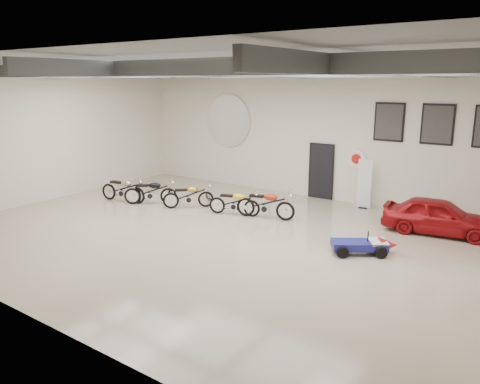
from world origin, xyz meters
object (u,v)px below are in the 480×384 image
Objects in this scene: motorcycle_black at (150,191)px; motorcycle_red at (265,203)px; vintage_car at (439,216)px; go_kart at (365,242)px; motorcycle_gold at (188,195)px; motorcycle_yellow at (234,202)px; motorcycle_silver at (123,189)px; banner_stand at (364,184)px.

motorcycle_red is (4.47, 0.92, 0.02)m from motorcycle_black.
motorcycle_red is 0.62× the size of vintage_car.
motorcycle_red is at bearing 128.06° from go_kart.
motorcycle_gold is at bearing 139.24° from go_kart.
motorcycle_red is at bearing -2.26° from motorcycle_yellow.
motorcycle_gold is 8.36m from vintage_car.
go_kart is at bearing -8.91° from motorcycle_silver.
motorcycle_yellow is at bearing -144.34° from banner_stand.
motorcycle_yellow is at bearing 134.72° from go_kart.
motorcycle_yellow is 0.55× the size of vintage_car.
banner_stand is 0.91× the size of motorcycle_red.
motorcycle_gold is (-5.19, -3.62, -0.44)m from banner_stand.
motorcycle_black reaches higher than motorcycle_yellow.
motorcycle_yellow is (1.91, 0.19, -0.00)m from motorcycle_gold.
motorcycle_silver reaches higher than motorcycle_black.
motorcycle_gold is (1.49, 0.45, -0.03)m from motorcycle_black.
go_kart is at bearing -37.89° from motorcycle_black.
go_kart is 3.13m from vintage_car.
vintage_car is at bearing 4.81° from motorcycle_red.
motorcycle_black is 4.57m from motorcycle_red.
motorcycle_yellow is 1.11m from motorcycle_red.
motorcycle_yellow is at bearing -39.19° from motorcycle_gold.
motorcycle_red is at bearing -35.93° from motorcycle_gold.
go_kart is at bearing -51.25° from motorcycle_gold.
banner_stand is 4.77m from motorcycle_yellow.
motorcycle_gold reaches higher than go_kart.
motorcycle_red reaches higher than motorcycle_yellow.
motorcycle_black is (-6.67, -4.07, -0.41)m from banner_stand.
go_kart is (3.93, -1.24, -0.20)m from motorcycle_red.
motorcycle_silver is at bearing 152.04° from motorcycle_gold.
go_kart is at bearing 150.41° from vintage_car.
motorcycle_black is at bearing 97.49° from vintage_car.
banner_stand is 3.29m from vintage_car.
vintage_car reaches higher than motorcycle_silver.
motorcycle_black is 0.96× the size of motorcycle_red.
motorcycle_yellow is (-3.28, -3.43, -0.45)m from banner_stand.
vintage_car reaches higher than motorcycle_yellow.
banner_stand reaches higher than vintage_car.
motorcycle_silver is at bearing 179.56° from motorcycle_red.
motorcycle_red is (-2.20, -3.15, -0.39)m from banner_stand.
motorcycle_black is 1.09× the size of go_kart.
banner_stand reaches higher than motorcycle_silver.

